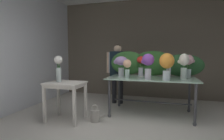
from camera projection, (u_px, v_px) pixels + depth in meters
ground_plane at (136, 114)px, 3.97m from camera, size 7.64×7.64×0.00m
wall_back at (145, 49)px, 5.50m from camera, size 5.34×0.12×2.95m
wall_left at (32, 48)px, 4.60m from camera, size 0.12×3.59×2.95m
display_table_glass at (151, 83)px, 3.86m from camera, size 1.83×1.04×0.82m
side_table_white at (65, 88)px, 3.51m from camera, size 0.72×0.56×0.76m
florist at (117, 67)px, 4.74m from camera, size 0.60×0.24×1.56m
foliage_backdrop at (156, 64)px, 4.18m from camera, size 2.12×0.30×0.57m
vase_lilac_snapdragons at (121, 63)px, 4.00m from camera, size 0.33×0.29×0.45m
vase_peach_anemones at (127, 67)px, 3.72m from camera, size 0.17×0.17×0.39m
vase_coral_lilies at (168, 64)px, 3.76m from camera, size 0.20×0.20×0.49m
vase_sunset_hydrangea at (167, 64)px, 3.40m from camera, size 0.28×0.28×0.52m
vase_ivory_tulips at (184, 65)px, 3.51m from camera, size 0.21×0.19×0.51m
vase_blush_stock at (188, 64)px, 3.81m from camera, size 0.24×0.21×0.49m
vase_violet_peonies at (148, 63)px, 3.54m from camera, size 0.26×0.24×0.51m
vase_scarlet_ranunculus at (141, 64)px, 4.07m from camera, size 0.20×0.19×0.45m
vase_white_roses_tall at (59, 67)px, 3.51m from camera, size 0.18×0.17×0.51m
watering_can at (95, 115)px, 3.48m from camera, size 0.35×0.18×0.34m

